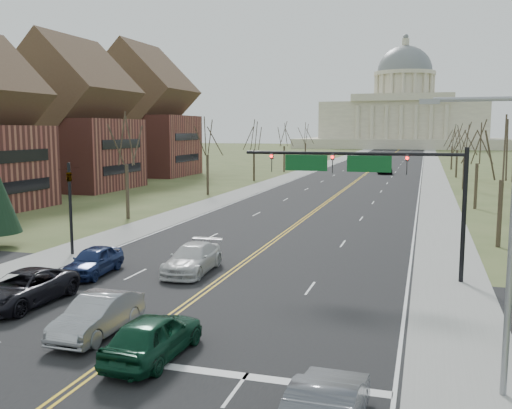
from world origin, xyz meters
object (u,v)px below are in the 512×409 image
Objects in this scene: car_sb_inner_lead at (98,315)px; car_far_nb at (384,170)px; street_light at (503,228)px; car_sb_outer_second at (94,261)px; car_sb_inner_second at (193,259)px; car_far_sb at (372,156)px; signal_left at (70,198)px; car_nb_inner_lead at (153,336)px; car_sb_outer_lead at (23,288)px; signal_mast at (368,173)px.

car_sb_inner_lead reaches higher than car_far_nb.
street_light is 89.39m from car_far_nb.
car_sb_inner_second is at bearing 17.80° from car_sb_outer_second.
car_far_sb is at bearing 96.60° from street_light.
car_far_nb is 51.04m from car_far_sb.
car_far_sb is at bearing -88.95° from car_far_nb.
car_sb_outer_second is (-5.39, 8.19, 0.00)m from car_sb_inner_lead.
car_sb_inner_second is (9.42, -2.18, -2.90)m from signal_left.
street_light is at bearing -175.11° from car_nb_inner_lead.
car_sb_inner_lead is at bearing -21.61° from car_sb_outer_lead.
street_light is at bearing -3.90° from car_sb_inner_lead.
car_sb_outer_second reaches higher than car_far_nb.
signal_mast is 75.56m from car_far_nb.
car_sb_inner_second is at bearing 91.75° from car_sb_inner_lead.
car_sb_inner_second is (-3.49, 11.82, -0.04)m from car_nb_inner_lead.
car_sb_inner_second is (-9.52, -2.18, -4.95)m from signal_mast.
signal_mast is 1.34× the size of street_light.
street_light is 22.41m from car_sb_outer_second.
street_light is 19.16m from car_sb_inner_second.
car_far_nb is 1.15× the size of car_far_sb.
signal_left is 1.09× the size of car_sb_inner_second.
street_light reaches higher than signal_mast.
car_nb_inner_lead is (12.91, -14.00, -2.87)m from signal_left.
car_sb_inner_lead is (9.69, -12.45, -2.91)m from signal_left.
street_light reaches higher than car_sb_outer_second.
car_sb_inner_second is 128.07m from car_far_sb.
car_sb_outer_lead reaches higher than car_far_nb.
car_sb_inner_lead is 0.99× the size of car_far_sb.
signal_left is 27.78m from street_light.
car_sb_inner_lead is 138.34m from car_far_sb.
car_sb_outer_second is 0.96× the size of car_far_sb.
car_far_sb is at bearing -85.67° from car_nb_inner_lead.
signal_mast is 2.52× the size of car_sb_inner_lead.
signal_mast is 2.14× the size of car_sb_outer_lead.
car_far_sb is (3.79, 130.14, 0.03)m from car_sb_outer_second.
car_nb_inner_lead is 1.02× the size of car_sb_inner_lead.
car_far_sb is (3.84, 135.93, 0.04)m from car_sb_outer_lead.
signal_mast is 2.61× the size of car_sb_outer_second.
street_light is 12.15m from car_nb_inner_lead.
signal_mast reaches higher than car_sb_inner_lead.
car_far_sb is (-6.68, 50.61, 0.05)m from car_far_nb.
car_nb_inner_lead reaches higher than car_sb_inner_second.
signal_mast is 14.51m from street_light.
car_sb_inner_second is at bearing 58.95° from car_sb_outer_lead.
car_sb_outer_lead is (-14.69, -10.05, -4.96)m from signal_mast.
signal_mast is 19.06m from signal_left.
car_sb_inner_second is at bearing -71.18° from car_nb_inner_lead.
car_sb_inner_lead is 5.94m from car_sb_outer_lead.
street_light is 1.63× the size of car_far_nb.
street_light is 15.24m from car_sb_inner_lead.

